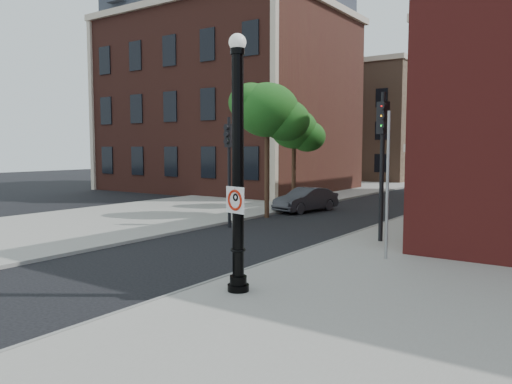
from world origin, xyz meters
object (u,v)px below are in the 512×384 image
Objects in this scene: lamppost at (238,178)px; parked_car at (306,200)px; traffic_signal_right at (382,142)px; no_parking_sign at (235,200)px; traffic_signal_left at (229,153)px.

lamppost reaches higher than parked_car.
lamppost is at bearing -71.89° from traffic_signal_right.
no_parking_sign reaches higher than parked_car.
lamppost is 8.12m from traffic_signal_right.
traffic_signal_left is (-6.51, 8.11, 0.95)m from no_parking_sign.
no_parking_sign is 0.11× the size of traffic_signal_right.
parked_car is at bearing 89.47° from traffic_signal_left.
no_parking_sign is 0.13× the size of traffic_signal_left.
traffic_signal_left is at bearing 141.11° from no_parking_sign.
lamppost reaches higher than no_parking_sign.
lamppost is 9.85× the size of no_parking_sign.
lamppost is 16.17m from parked_car.
no_parking_sign is 8.34m from traffic_signal_right.
traffic_signal_left is (-6.48, 7.95, 0.44)m from lamppost.
traffic_signal_left is at bearing 129.16° from lamppost.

